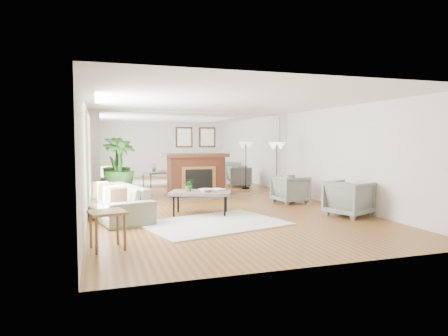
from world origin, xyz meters
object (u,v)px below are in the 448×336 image
object	(u,v)px
armchair_front	(349,199)
side_table	(107,217)
potted_ficus	(119,168)
sofa	(114,202)
floor_lamp	(277,151)
fireplace	(197,175)
armchair_back	(291,189)
coffee_table	(201,193)

from	to	relation	value
armchair_front	side_table	distance (m)	5.24
side_table	potted_ficus	world-z (taller)	potted_ficus
sofa	side_table	bearing A→B (deg)	-19.17
potted_ficus	floor_lamp	distance (m)	4.34
armchair_front	floor_lamp	xyz separation A→B (m)	(-0.40, 2.84, 0.98)
potted_ficus	floor_lamp	bearing A→B (deg)	-6.00
potted_ficus	armchair_front	bearing A→B (deg)	-35.04
sofa	side_table	xyz separation A→B (m)	(-0.20, -2.48, 0.15)
fireplace	armchair_back	xyz separation A→B (m)	(2.09, -1.82, -0.29)
fireplace	sofa	xyz separation A→B (m)	(-2.45, -2.57, -0.31)
coffee_table	side_table	world-z (taller)	side_table
coffee_table	potted_ficus	size ratio (longest dim) A/B	0.87
armchair_back	floor_lamp	world-z (taller)	floor_lamp
floor_lamp	fireplace	bearing A→B (deg)	153.10
fireplace	side_table	size ratio (longest dim) A/B	3.35
fireplace	side_table	xyz separation A→B (m)	(-2.65, -5.06, -0.16)
side_table	floor_lamp	xyz separation A→B (m)	(4.70, 4.01, 0.88)
fireplace	potted_ficus	size ratio (longest dim) A/B	1.18
fireplace	armchair_front	size ratio (longest dim) A/B	2.39
fireplace	potted_ficus	distance (m)	2.33
side_table	armchair_front	bearing A→B (deg)	12.93
sofa	armchair_front	bearing A→B (deg)	60.48
fireplace	armchair_back	world-z (taller)	fireplace
armchair_back	armchair_front	size ratio (longest dim) A/B	0.94
armchair_back	potted_ficus	bearing A→B (deg)	66.45
armchair_front	side_table	world-z (taller)	armchair_front
sofa	coffee_table	bearing A→B (deg)	70.06
armchair_front	side_table	xyz separation A→B (m)	(-5.10, -1.17, 0.11)
armchair_front	floor_lamp	world-z (taller)	floor_lamp
side_table	floor_lamp	size ratio (longest dim) A/B	0.38
side_table	potted_ficus	size ratio (longest dim) A/B	0.35
armchair_back	side_table	bearing A→B (deg)	116.58
fireplace	coffee_table	distance (m)	2.82
fireplace	sofa	size ratio (longest dim) A/B	0.86
sofa	floor_lamp	xyz separation A→B (m)	(4.50, 1.53, 1.02)
armchair_front	side_table	size ratio (longest dim) A/B	1.40
armchair_front	fireplace	bearing A→B (deg)	9.67
coffee_table	floor_lamp	xyz separation A→B (m)	(2.65, 1.71, 0.88)
side_table	coffee_table	bearing A→B (deg)	48.40
armchair_back	armchair_front	bearing A→B (deg)	-177.82
fireplace	side_table	world-z (taller)	fireplace
fireplace	armchair_back	bearing A→B (deg)	-41.01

